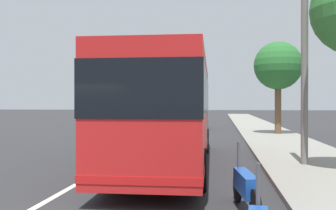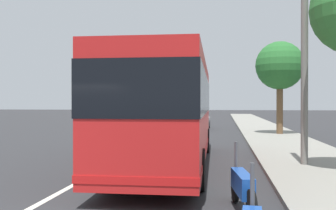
# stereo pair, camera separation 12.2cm
# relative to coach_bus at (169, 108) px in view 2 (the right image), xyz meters

# --- Properties ---
(sidewalk_curb) EXTENTS (110.00, 3.60, 0.14)m
(sidewalk_curb) POSITION_rel_coach_bus_xyz_m (1.68, -4.75, -1.85)
(sidewalk_curb) COLOR gray
(sidewalk_curb) RESTS_ON ground
(lane_divider_line) EXTENTS (110.00, 0.16, 0.01)m
(lane_divider_line) POSITION_rel_coach_bus_xyz_m (1.68, 1.96, -1.91)
(lane_divider_line) COLOR silver
(lane_divider_line) RESTS_ON ground
(coach_bus) EXTENTS (10.94, 2.70, 3.34)m
(coach_bus) POSITION_rel_coach_bus_xyz_m (0.00, 0.00, 0.00)
(coach_bus) COLOR red
(coach_bus) RESTS_ON ground
(motorcycle_angled) EXTENTS (2.34, 0.40, 1.27)m
(motorcycle_angled) POSITION_rel_coach_bus_xyz_m (-5.18, -2.12, -1.43)
(motorcycle_angled) COLOR black
(motorcycle_angled) RESTS_ON ground
(car_ahead_same_lane) EXTENTS (4.18, 1.94, 1.43)m
(car_ahead_same_lane) POSITION_rel_coach_bus_xyz_m (25.25, 4.06, -1.24)
(car_ahead_same_lane) COLOR navy
(car_ahead_same_lane) RESTS_ON ground
(car_behind_bus) EXTENTS (4.55, 1.94, 1.50)m
(car_behind_bus) POSITION_rel_coach_bus_xyz_m (14.71, 3.64, -1.19)
(car_behind_bus) COLOR silver
(car_behind_bus) RESTS_ON ground
(car_side_street) EXTENTS (4.06, 1.90, 1.47)m
(car_side_street) POSITION_rel_coach_bus_xyz_m (18.32, 0.29, -1.22)
(car_side_street) COLOR silver
(car_side_street) RESTS_ON ground
(roadside_tree_far_block) EXTENTS (3.02, 3.02, 5.93)m
(roadside_tree_far_block) POSITION_rel_coach_bus_xyz_m (12.36, -5.26, 2.45)
(roadside_tree_far_block) COLOR brown
(roadside_tree_far_block) RESTS_ON ground
(utility_pole) EXTENTS (0.22, 0.22, 7.15)m
(utility_pole) POSITION_rel_coach_bus_xyz_m (0.08, -4.28, 1.66)
(utility_pole) COLOR slate
(utility_pole) RESTS_ON ground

